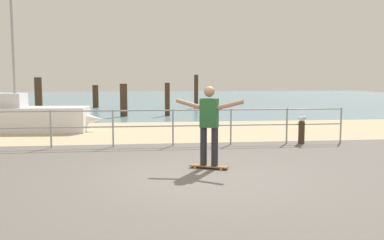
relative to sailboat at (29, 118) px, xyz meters
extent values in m
cube|color=#605B56|center=(5.06, -8.27, -0.53)|extent=(24.00, 10.00, 0.04)
cube|color=tan|center=(5.06, -0.27, -0.53)|extent=(24.00, 6.00, 0.04)
cube|color=slate|center=(5.06, 27.73, -0.53)|extent=(72.00, 50.00, 0.04)
cylinder|color=#9EA0A5|center=(1.58, -3.67, 0.00)|extent=(0.05, 0.05, 1.05)
cylinder|color=#9EA0A5|center=(3.24, -3.67, 0.00)|extent=(0.05, 0.05, 1.05)
cylinder|color=#9EA0A5|center=(4.90, -3.67, 0.00)|extent=(0.05, 0.05, 1.05)
cylinder|color=#9EA0A5|center=(6.56, -3.67, 0.00)|extent=(0.05, 0.05, 1.05)
cylinder|color=#9EA0A5|center=(8.22, -3.67, 0.00)|extent=(0.05, 0.05, 1.05)
cylinder|color=#9EA0A5|center=(9.88, -3.67, 0.00)|extent=(0.05, 0.05, 1.05)
cylinder|color=#9EA0A5|center=(4.07, -3.67, 0.49)|extent=(11.62, 0.04, 0.04)
cylinder|color=#9EA0A5|center=(4.07, -3.67, 0.05)|extent=(11.62, 0.04, 0.04)
cube|color=silver|center=(-0.16, 0.01, -0.08)|extent=(4.46, 1.60, 0.90)
cone|color=silver|center=(2.04, -0.09, -0.08)|extent=(1.13, 0.81, 0.77)
cylinder|color=#9EA0A5|center=(-0.46, 0.02, 2.78)|extent=(0.10, 0.10, 4.81)
cube|color=silver|center=(-0.76, 0.03, 0.62)|extent=(1.24, 0.95, 0.50)
cube|color=brown|center=(5.44, -6.69, -0.45)|extent=(0.81, 0.51, 0.02)
cylinder|color=orange|center=(5.15, -6.64, -0.50)|extent=(0.07, 0.05, 0.06)
cylinder|color=orange|center=(5.22, -6.50, -0.50)|extent=(0.07, 0.05, 0.06)
cylinder|color=orange|center=(5.66, -6.88, -0.50)|extent=(0.07, 0.05, 0.06)
cylinder|color=orange|center=(5.73, -6.73, -0.50)|extent=(0.07, 0.05, 0.06)
cylinder|color=#26262B|center=(5.33, -6.64, -0.04)|extent=(0.14, 0.14, 0.80)
cylinder|color=#26262B|center=(5.55, -6.74, -0.04)|extent=(0.14, 0.14, 0.80)
cube|color=#26592D|center=(5.44, -6.69, 0.66)|extent=(0.41, 0.33, 0.60)
sphere|color=#9E755B|center=(5.44, -6.69, 1.10)|extent=(0.22, 0.22, 0.22)
cylinder|color=#9E755B|center=(5.03, -6.50, 0.84)|extent=(0.54, 0.31, 0.23)
cylinder|color=#9E755B|center=(5.84, -6.87, 0.84)|extent=(0.54, 0.31, 0.23)
cylinder|color=#422D1E|center=(8.64, -3.75, -0.19)|extent=(0.18, 0.18, 0.67)
ellipsoid|color=white|center=(8.64, -3.75, 0.21)|extent=(0.14, 0.32, 0.14)
sphere|color=white|center=(8.64, -3.94, 0.27)|extent=(0.09, 0.09, 0.09)
cone|color=gold|center=(8.64, -3.99, 0.27)|extent=(0.02, 0.05, 0.02)
cube|color=slate|center=(8.64, -3.59, 0.22)|extent=(0.08, 0.12, 0.02)
cylinder|color=#422D1E|center=(-1.42, 6.90, 0.48)|extent=(0.38, 0.38, 2.02)
cylinder|color=#422D1E|center=(0.82, 12.67, 0.25)|extent=(0.39, 0.39, 1.54)
cylinder|color=#422D1E|center=(3.05, 5.77, 0.32)|extent=(0.37, 0.37, 1.69)
cylinder|color=#422D1E|center=(5.28, 5.87, 0.34)|extent=(0.26, 0.26, 1.73)
cylinder|color=#422D1E|center=(7.52, 11.45, 0.59)|extent=(0.27, 0.27, 2.23)
camera|label=1|loc=(4.12, -14.73, 1.32)|focal=37.14mm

